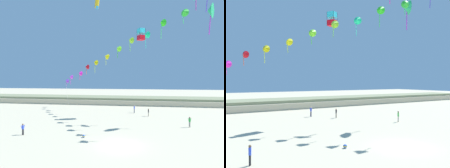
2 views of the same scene
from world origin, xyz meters
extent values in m
plane|color=beige|center=(0.00, 0.00, 0.00)|extent=(240.00, 240.00, 0.00)
cube|color=beige|center=(0.00, 38.04, 0.70)|extent=(120.00, 11.24, 1.40)
cube|color=gray|center=(0.00, 38.04, 1.60)|extent=(120.00, 9.55, 0.80)
cylinder|color=#726656|center=(3.48, 18.20, 0.39)|extent=(0.11, 0.11, 0.78)
cylinder|color=#726656|center=(3.46, 18.06, 0.39)|extent=(0.11, 0.11, 0.78)
cylinder|color=black|center=(3.47, 18.13, 1.06)|extent=(0.21, 0.21, 0.55)
cylinder|color=black|center=(3.49, 18.31, 1.10)|extent=(0.10, 0.19, 0.53)
cylinder|color=black|center=(3.45, 17.96, 1.10)|extent=(0.10, 0.19, 0.53)
sphere|color=#9E7051|center=(3.47, 18.13, 1.44)|extent=(0.21, 0.21, 0.21)
cylinder|color=gray|center=(9.66, 10.07, 0.41)|extent=(0.12, 0.12, 0.82)
cylinder|color=gray|center=(9.53, 9.99, 0.41)|extent=(0.12, 0.12, 0.82)
cylinder|color=green|center=(9.59, 10.03, 1.11)|extent=(0.22, 0.22, 0.58)
cylinder|color=green|center=(9.75, 10.12, 1.15)|extent=(0.21, 0.17, 0.55)
cylinder|color=green|center=(9.43, 9.93, 1.15)|extent=(0.21, 0.17, 0.55)
sphere|color=brown|center=(9.59, 10.03, 1.51)|extent=(0.22, 0.22, 0.22)
cylinder|color=black|center=(-13.24, 1.95, 0.38)|extent=(0.11, 0.11, 0.76)
cylinder|color=black|center=(-13.18, 2.07, 0.38)|extent=(0.11, 0.11, 0.76)
cylinder|color=blue|center=(-13.21, 2.01, 1.04)|extent=(0.20, 0.20, 0.54)
cylinder|color=blue|center=(-13.30, 1.86, 1.08)|extent=(0.15, 0.20, 0.51)
cylinder|color=blue|center=(-13.13, 2.16, 1.08)|extent=(0.15, 0.20, 0.51)
sphere|color=brown|center=(-13.21, 2.01, 1.41)|extent=(0.21, 0.21, 0.21)
cylinder|color=#282D4C|center=(0.48, 21.58, 0.44)|extent=(0.13, 0.13, 0.88)
cylinder|color=#282D4C|center=(0.45, 21.73, 0.44)|extent=(0.13, 0.13, 0.88)
cylinder|color=blue|center=(0.47, 21.65, 1.19)|extent=(0.23, 0.23, 0.62)
cylinder|color=blue|center=(0.50, 21.46, 1.24)|extent=(0.12, 0.22, 0.59)
cylinder|color=blue|center=(0.43, 21.85, 1.24)|extent=(0.12, 0.22, 0.59)
sphere|color=beige|center=(0.47, 21.65, 1.63)|extent=(0.24, 0.24, 0.24)
cone|color=#EE21C4|center=(-12.53, 23.52, 8.79)|extent=(1.35, 1.25, 1.16)
cylinder|color=#E53998|center=(-12.64, 23.62, 7.83)|extent=(0.20, 0.23, 1.47)
cone|color=red|center=(-10.33, 21.77, 10.19)|extent=(1.30, 1.27, 1.11)
cylinder|color=#E55839|center=(-10.45, 21.86, 9.23)|extent=(0.11, 0.16, 1.50)
cone|color=#C1BD0B|center=(-7.77, 19.57, 11.00)|extent=(1.36, 1.28, 1.16)
cylinder|color=#C0E539|center=(-7.89, 19.66, 9.79)|extent=(0.13, 0.13, 1.98)
cone|color=yellow|center=(-4.95, 17.53, 11.99)|extent=(1.43, 1.42, 1.22)
cylinder|color=#C1E539|center=(-5.07, 17.63, 11.04)|extent=(0.21, 0.14, 1.47)
cone|color=#6FE827|center=(-2.23, 15.19, 13.15)|extent=(1.37, 1.28, 1.17)
cylinder|color=#50E539|center=(-2.35, 15.28, 12.17)|extent=(0.12, 0.24, 1.52)
cone|color=#88DA23|center=(0.25, 13.14, 14.26)|extent=(1.30, 1.30, 1.12)
cylinder|color=#6EE539|center=(0.13, 13.23, 13.20)|extent=(0.15, 0.27, 1.68)
cone|color=#14DF89|center=(2.97, 11.38, 14.74)|extent=(1.29, 1.31, 1.12)
cylinder|color=#39E5C6|center=(2.85, 11.47, 13.53)|extent=(0.19, 0.10, 2.00)
cone|color=#25D11D|center=(5.29, 9.12, 15.98)|extent=(1.28, 1.30, 1.12)
cylinder|color=#39E55A|center=(5.18, 9.21, 14.67)|extent=(0.14, 0.13, 2.20)
cone|color=green|center=(8.12, 7.21, 16.78)|extent=(1.35, 1.25, 1.16)
cylinder|color=#39E566|center=(8.00, 7.30, 15.87)|extent=(0.17, 0.11, 1.38)
cylinder|color=#6339E5|center=(10.48, 5.09, 16.95)|extent=(0.25, 0.09, 2.09)
cube|color=red|center=(2.00, 16.87, 15.36)|extent=(1.64, 1.64, 0.89)
cube|color=#2DD0E5|center=(2.00, 16.87, 16.65)|extent=(1.64, 1.64, 0.89)
cylinder|color=black|center=(2.22, 17.69, 16.00)|extent=(0.04, 0.04, 2.18)
cylinder|color=black|center=(1.18, 17.09, 16.00)|extent=(0.04, 0.04, 2.18)
cylinder|color=black|center=(1.78, 16.05, 16.00)|extent=(0.04, 0.04, 2.18)
cylinder|color=black|center=(2.82, 16.65, 16.00)|extent=(0.04, 0.04, 2.18)
cone|color=#28C56D|center=(12.71, 11.30, 18.05)|extent=(1.79, 2.40, 2.30)
cone|color=#D32DE5|center=(12.71, 11.30, 18.07)|extent=(1.03, 1.34, 1.26)
cylinder|color=#D32DE5|center=(12.71, 11.30, 16.03)|extent=(0.42, 0.37, 3.36)
sphere|color=blue|center=(-4.87, 2.26, 0.18)|extent=(0.36, 0.36, 0.36)
cylinder|color=yellow|center=(-4.87, 2.26, 0.18)|extent=(0.36, 0.36, 0.09)
camera|label=1|loc=(2.87, -22.01, 7.50)|focal=32.00mm
camera|label=2|loc=(-16.47, -15.93, 6.12)|focal=38.00mm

